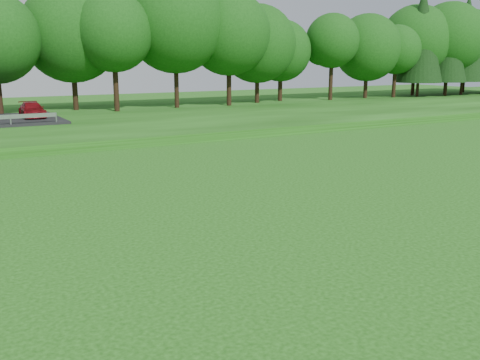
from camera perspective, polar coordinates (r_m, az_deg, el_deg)
berm at (r=51.07m, az=-5.60°, el=7.07°), size 130.00×30.00×0.60m
walking_path at (r=38.85m, az=2.99°, el=4.90°), size 130.00×1.60×0.04m
treeline at (r=54.56m, az=-7.58°, el=15.59°), size 104.00×7.00×15.00m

